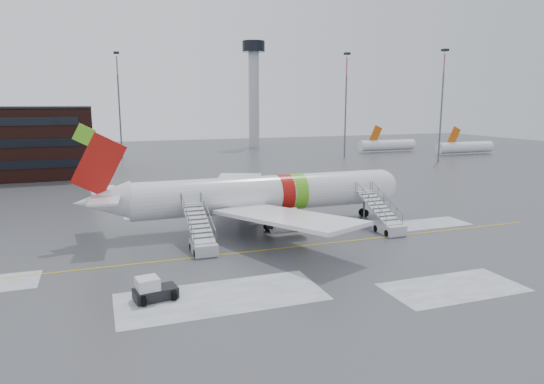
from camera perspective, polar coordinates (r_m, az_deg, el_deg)
name	(u,v)px	position (r m, az deg, el deg)	size (l,w,h in m)	color
ground	(259,247)	(44.51, -1.54, -6.52)	(260.00, 260.00, 0.00)	#494C4F
airliner	(257,195)	(51.16, -1.76, -0.32)	(35.03, 32.97, 11.18)	white
airstair_fwd	(385,221)	(50.83, 13.19, -3.39)	(2.05, 7.70, 3.48)	silver
airstair_aft	(201,239)	(43.72, -8.30, -5.49)	(2.05, 7.70, 3.48)	#B4B6BB
pushback_tug	(153,290)	(33.93, -13.86, -11.11)	(3.02, 2.45, 1.61)	black
control_tower	(254,82)	(142.29, -2.16, 12.83)	(6.40, 6.40, 30.00)	#B2B5BA
light_mast_far_ne	(346,99)	(116.40, 8.69, 10.81)	(1.20, 1.20, 24.25)	#595B60
light_mast_far_n	(119,99)	(118.53, -17.57, 10.44)	(1.20, 1.20, 24.25)	#595B60
light_mast_far_e	(442,98)	(113.59, 19.38, 10.35)	(1.20, 1.20, 24.25)	#595B60
distant_aircraft	(412,154)	(129.70, 16.10, 4.35)	(35.00, 18.00, 8.00)	#D8590C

